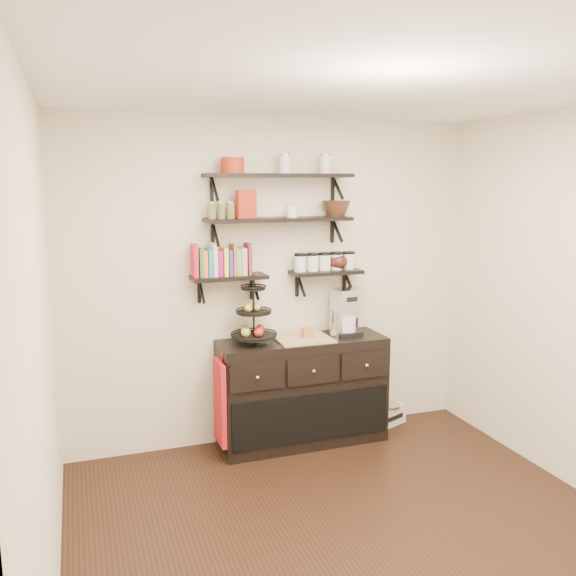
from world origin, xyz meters
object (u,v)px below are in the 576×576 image
(fruit_stand, at_px, (254,321))
(sideboard, at_px, (302,391))
(coffee_maker, at_px, (345,313))
(radio, at_px, (389,414))

(fruit_stand, bearing_deg, sideboard, -0.56)
(coffee_maker, height_order, radio, coffee_maker)
(sideboard, height_order, fruit_stand, fruit_stand)
(fruit_stand, bearing_deg, radio, 4.06)
(coffee_maker, relative_size, radio, 1.14)
(coffee_maker, bearing_deg, sideboard, 178.98)
(sideboard, distance_m, fruit_stand, 0.76)
(fruit_stand, relative_size, radio, 1.53)
(fruit_stand, relative_size, coffee_maker, 1.33)
(sideboard, xyz_separation_m, coffee_maker, (0.40, 0.03, 0.64))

